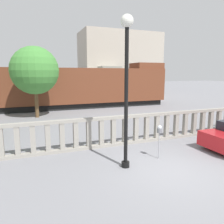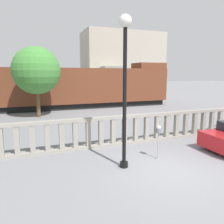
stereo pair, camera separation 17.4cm
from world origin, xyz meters
name	(u,v)px [view 2 (the right image)]	position (x,y,z in m)	size (l,w,h in m)	color
ground_plane	(170,171)	(0.00, 0.00, 0.00)	(160.00, 160.00, 0.00)	slate
balustrade	(130,129)	(0.00, 3.24, 0.71)	(15.70, 0.24, 1.41)	gray
lamppost	(125,72)	(-1.33, 0.88, 3.36)	(0.42, 0.42, 5.21)	black
parking_meter	(159,132)	(0.23, 1.14, 1.11)	(0.20, 0.20, 1.35)	#99999E
train_near	(52,88)	(-2.51, 15.31, 2.02)	(23.90, 2.71, 4.46)	black
train_far	(18,85)	(-5.83, 24.42, 1.98)	(28.85, 2.72, 4.40)	black
building_block	(122,64)	(10.34, 28.67, 4.99)	(12.99, 6.38, 9.99)	#ADA393
tree_left	(36,71)	(-3.86, 11.69, 3.55)	(3.57, 3.57, 5.35)	brown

